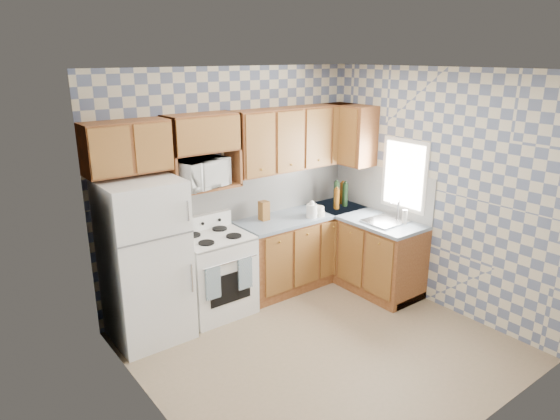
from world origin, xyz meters
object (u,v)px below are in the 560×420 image
object	(u,v)px
refrigerator	(145,261)
microwave	(200,173)
stove_body	(215,275)
electric_kettle	(312,211)

from	to	relation	value
refrigerator	microwave	bearing A→B (deg)	12.54
microwave	refrigerator	bearing A→B (deg)	178.25
refrigerator	stove_body	world-z (taller)	refrigerator
stove_body	microwave	distance (m)	1.16
stove_body	microwave	bearing A→B (deg)	106.35
refrigerator	microwave	world-z (taller)	microwave
microwave	electric_kettle	xyz separation A→B (m)	(1.32, -0.32, -0.60)
microwave	electric_kettle	size ratio (longest dim) A/B	3.36
electric_kettle	stove_body	bearing A→B (deg)	172.37
stove_body	microwave	xyz separation A→B (m)	(-0.04, 0.14, 1.15)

